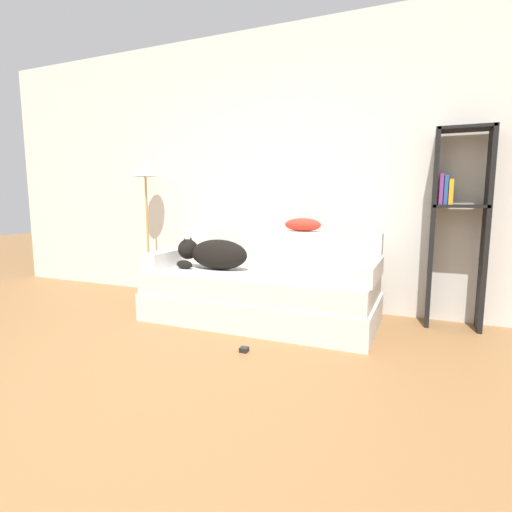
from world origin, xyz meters
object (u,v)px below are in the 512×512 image
object	(u,v)px
couch	(260,296)
floor_lamp	(146,189)
throw_pillow	(303,225)
bookshelf	(458,218)
dog	(213,254)
power_adapter	(244,350)
laptop	(278,273)

from	to	relation	value
couch	floor_lamp	world-z (taller)	floor_lamp
throw_pillow	bookshelf	distance (m)	1.28
dog	bookshelf	distance (m)	2.08
power_adapter	throw_pillow	bearing A→B (deg)	85.82
throw_pillow	bookshelf	world-z (taller)	bookshelf
dog	power_adapter	world-z (taller)	dog
floor_lamp	throw_pillow	bearing A→B (deg)	-0.71
couch	dog	world-z (taller)	dog
laptop	power_adapter	xyz separation A→B (m)	(0.01, -0.70, -0.43)
couch	dog	bearing A→B (deg)	-174.13
couch	power_adapter	distance (m)	0.79
laptop	bookshelf	world-z (taller)	bookshelf
laptop	bookshelf	bearing A→B (deg)	26.82
laptop	bookshelf	size ratio (longest dim) A/B	0.21
throw_pillow	couch	bearing A→B (deg)	-125.20
laptop	bookshelf	xyz separation A→B (m)	(1.37, 0.51, 0.46)
dog	throw_pillow	distance (m)	0.86
couch	power_adapter	world-z (taller)	couch
laptop	dog	bearing A→B (deg)	-172.97
couch	throw_pillow	xyz separation A→B (m)	(0.27, 0.38, 0.62)
couch	laptop	size ratio (longest dim) A/B	5.79
bookshelf	floor_lamp	bearing A→B (deg)	-178.74
couch	power_adapter	bearing A→B (deg)	-75.99
bookshelf	power_adapter	size ratio (longest dim) A/B	29.01
dog	floor_lamp	world-z (taller)	floor_lamp
bookshelf	floor_lamp	distance (m)	3.07
throw_pillow	power_adapter	distance (m)	1.38
throw_pillow	floor_lamp	distance (m)	1.81
throw_pillow	laptop	bearing A→B (deg)	-102.08
throw_pillow	power_adapter	world-z (taller)	throw_pillow
laptop	power_adapter	distance (m)	0.82
bookshelf	couch	bearing A→B (deg)	-163.19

